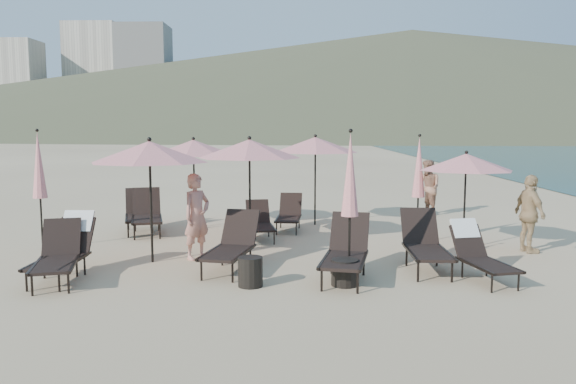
{
  "coord_description": "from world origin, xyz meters",
  "views": [
    {
      "loc": [
        -0.35,
        -9.32,
        2.56
      ],
      "look_at": [
        -0.61,
        3.5,
        1.1
      ],
      "focal_mm": 35.0,
      "sensor_mm": 36.0,
      "label": 1
    }
  ],
  "objects_px": {
    "lounger_1": "(57,255)",
    "lounger_6": "(139,212)",
    "lounger_9": "(260,222)",
    "umbrella_open_4": "(315,145)",
    "lounger_7": "(147,213)",
    "beachgoer_c": "(530,214)",
    "umbrella_open_2": "(466,162)",
    "umbrella_closed_2": "(39,166)",
    "side_table_0": "(250,272)",
    "umbrella_open_0": "(150,152)",
    "lounger_3": "(346,251)",
    "lounger_5": "(479,253)",
    "umbrella_closed_0": "(350,175)",
    "lounger_8": "(289,214)",
    "umbrella_open_1": "(249,149)",
    "lounger_4": "(425,244)",
    "beachgoer_a": "(197,217)",
    "beachgoer_b": "(428,188)",
    "lounger_2": "(232,244)",
    "side_table_1": "(345,272)",
    "umbrella_open_3": "(193,148)",
    "umbrella_closed_1": "(419,168)",
    "lounger_0": "(65,248)"
  },
  "relations": [
    {
      "from": "lounger_1",
      "to": "lounger_6",
      "type": "xyz_separation_m",
      "value": [
        0.05,
        4.65,
        0.02
      ]
    },
    {
      "from": "lounger_9",
      "to": "umbrella_open_4",
      "type": "height_order",
      "value": "umbrella_open_4"
    },
    {
      "from": "lounger_7",
      "to": "beachgoer_c",
      "type": "bearing_deg",
      "value": -28.7
    },
    {
      "from": "lounger_6",
      "to": "umbrella_open_2",
      "type": "bearing_deg",
      "value": -31.53
    },
    {
      "from": "lounger_6",
      "to": "umbrella_open_4",
      "type": "relative_size",
      "value": 0.78
    },
    {
      "from": "umbrella_closed_2",
      "to": "side_table_0",
      "type": "distance_m",
      "value": 5.65
    },
    {
      "from": "umbrella_open_0",
      "to": "umbrella_open_4",
      "type": "relative_size",
      "value": 1.0
    },
    {
      "from": "lounger_3",
      "to": "umbrella_open_2",
      "type": "bearing_deg",
      "value": 52.76
    },
    {
      "from": "umbrella_open_0",
      "to": "lounger_1",
      "type": "bearing_deg",
      "value": -131.31
    },
    {
      "from": "lounger_7",
      "to": "umbrella_open_2",
      "type": "xyz_separation_m",
      "value": [
        7.23,
        -1.72,
        1.37
      ]
    },
    {
      "from": "lounger_5",
      "to": "umbrella_closed_0",
      "type": "xyz_separation_m",
      "value": [
        -2.22,
        -0.09,
        1.32
      ]
    },
    {
      "from": "lounger_6",
      "to": "umbrella_open_0",
      "type": "distance_m",
      "value": 3.83
    },
    {
      "from": "lounger_5",
      "to": "lounger_8",
      "type": "bearing_deg",
      "value": 113.18
    },
    {
      "from": "umbrella_open_1",
      "to": "lounger_4",
      "type": "bearing_deg",
      "value": -32.21
    },
    {
      "from": "umbrella_open_2",
      "to": "beachgoer_a",
      "type": "bearing_deg",
      "value": -169.93
    },
    {
      "from": "lounger_9",
      "to": "beachgoer_b",
      "type": "xyz_separation_m",
      "value": [
        4.7,
        3.64,
        0.43
      ]
    },
    {
      "from": "lounger_4",
      "to": "lounger_7",
      "type": "height_order",
      "value": "lounger_7"
    },
    {
      "from": "lounger_4",
      "to": "umbrella_closed_0",
      "type": "bearing_deg",
      "value": -152.9
    },
    {
      "from": "lounger_2",
      "to": "umbrella_open_0",
      "type": "distance_m",
      "value": 2.36
    },
    {
      "from": "lounger_6",
      "to": "side_table_1",
      "type": "distance_m",
      "value": 6.75
    },
    {
      "from": "lounger_6",
      "to": "beachgoer_a",
      "type": "xyz_separation_m",
      "value": [
        1.99,
        -2.96,
        0.37
      ]
    },
    {
      "from": "lounger_7",
      "to": "lounger_8",
      "type": "xyz_separation_m",
      "value": [
        3.48,
        0.5,
        -0.08
      ]
    },
    {
      "from": "lounger_1",
      "to": "lounger_2",
      "type": "bearing_deg",
      "value": 1.65
    },
    {
      "from": "lounger_7",
      "to": "umbrella_closed_2",
      "type": "distance_m",
      "value": 2.85
    },
    {
      "from": "lounger_2",
      "to": "beachgoer_c",
      "type": "bearing_deg",
      "value": 25.4
    },
    {
      "from": "umbrella_open_2",
      "to": "umbrella_closed_0",
      "type": "height_order",
      "value": "umbrella_closed_0"
    },
    {
      "from": "lounger_8",
      "to": "beachgoer_c",
      "type": "bearing_deg",
      "value": -22.43
    },
    {
      "from": "umbrella_closed_0",
      "to": "lounger_9",
      "type": "bearing_deg",
      "value": 116.67
    },
    {
      "from": "umbrella_open_3",
      "to": "lounger_5",
      "type": "bearing_deg",
      "value": -40.16
    },
    {
      "from": "umbrella_closed_1",
      "to": "beachgoer_c",
      "type": "distance_m",
      "value": 2.45
    },
    {
      "from": "lounger_5",
      "to": "beachgoer_c",
      "type": "distance_m",
      "value": 2.7
    },
    {
      "from": "lounger_6",
      "to": "umbrella_closed_1",
      "type": "bearing_deg",
      "value": -28.54
    },
    {
      "from": "beachgoer_b",
      "to": "lounger_6",
      "type": "bearing_deg",
      "value": -90.4
    },
    {
      "from": "lounger_0",
      "to": "umbrella_open_3",
      "type": "bearing_deg",
      "value": 75.33
    },
    {
      "from": "lounger_3",
      "to": "lounger_8",
      "type": "bearing_deg",
      "value": 114.07
    },
    {
      "from": "lounger_5",
      "to": "beachgoer_c",
      "type": "height_order",
      "value": "beachgoer_c"
    },
    {
      "from": "lounger_6",
      "to": "umbrella_open_1",
      "type": "bearing_deg",
      "value": -45.63
    },
    {
      "from": "lounger_5",
      "to": "umbrella_open_3",
      "type": "relative_size",
      "value": 0.69
    },
    {
      "from": "lounger_0",
      "to": "umbrella_closed_1",
      "type": "bearing_deg",
      "value": 24.55
    },
    {
      "from": "lounger_2",
      "to": "lounger_9",
      "type": "distance_m",
      "value": 2.89
    },
    {
      "from": "umbrella_closed_1",
      "to": "umbrella_open_2",
      "type": "bearing_deg",
      "value": -34.66
    },
    {
      "from": "lounger_1",
      "to": "side_table_0",
      "type": "xyz_separation_m",
      "value": [
        3.25,
        -0.23,
        -0.21
      ]
    },
    {
      "from": "umbrella_closed_2",
      "to": "side_table_0",
      "type": "height_order",
      "value": "umbrella_closed_2"
    },
    {
      "from": "lounger_0",
      "to": "side_table_1",
      "type": "xyz_separation_m",
      "value": [
        4.77,
        -0.42,
        -0.29
      ]
    },
    {
      "from": "lounger_9",
      "to": "umbrella_open_0",
      "type": "height_order",
      "value": "umbrella_open_0"
    },
    {
      "from": "lounger_5",
      "to": "beachgoer_a",
      "type": "bearing_deg",
      "value": 151.92
    },
    {
      "from": "umbrella_open_0",
      "to": "umbrella_open_3",
      "type": "bearing_deg",
      "value": 88.26
    },
    {
      "from": "lounger_0",
      "to": "side_table_0",
      "type": "relative_size",
      "value": 3.56
    },
    {
      "from": "umbrella_closed_0",
      "to": "umbrella_closed_1",
      "type": "height_order",
      "value": "umbrella_closed_0"
    },
    {
      "from": "umbrella_open_2",
      "to": "beachgoer_a",
      "type": "xyz_separation_m",
      "value": [
        -5.5,
        -0.98,
        -1.01
      ]
    }
  ]
}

